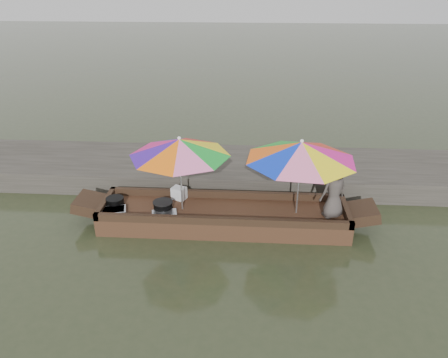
# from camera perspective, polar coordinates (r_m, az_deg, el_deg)

# --- Properties ---
(water) EXTENTS (80.00, 80.00, 0.00)m
(water) POSITION_cam_1_polar(r_m,az_deg,el_deg) (9.00, -0.04, -6.04)
(water) COLOR #2A331E
(water) RESTS_ON ground
(dock) EXTENTS (22.00, 2.20, 0.50)m
(dock) POSITION_cam_1_polar(r_m,az_deg,el_deg) (10.82, 0.75, 1.17)
(dock) COLOR #2D2B26
(dock) RESTS_ON ground
(boat_hull) EXTENTS (4.95, 1.20, 0.35)m
(boat_hull) POSITION_cam_1_polar(r_m,az_deg,el_deg) (8.91, -0.04, -5.08)
(boat_hull) COLOR #3C2518
(boat_hull) RESTS_ON water
(cooking_pot) EXTENTS (0.36, 0.36, 0.19)m
(cooking_pot) POSITION_cam_1_polar(r_m,az_deg,el_deg) (9.19, -14.03, -2.94)
(cooking_pot) COLOR black
(cooking_pot) RESTS_ON boat_hull
(tray_crayfish) EXTENTS (0.55, 0.44, 0.09)m
(tray_crayfish) POSITION_cam_1_polar(r_m,az_deg,el_deg) (8.96, -14.22, -4.10)
(tray_crayfish) COLOR silver
(tray_crayfish) RESTS_ON boat_hull
(tray_scallop) EXTENTS (0.54, 0.43, 0.06)m
(tray_scallop) POSITION_cam_1_polar(r_m,az_deg,el_deg) (8.69, -7.79, -4.60)
(tray_scallop) COLOR silver
(tray_scallop) RESTS_ON boat_hull
(charcoal_grill) EXTENTS (0.38, 0.38, 0.18)m
(charcoal_grill) POSITION_cam_1_polar(r_m,az_deg,el_deg) (8.86, -7.97, -3.55)
(charcoal_grill) COLOR black
(charcoal_grill) RESTS_ON boat_hull
(supply_bag) EXTENTS (0.34, 0.31, 0.26)m
(supply_bag) POSITION_cam_1_polar(r_m,az_deg,el_deg) (9.25, -5.90, -1.85)
(supply_bag) COLOR silver
(supply_bag) RESTS_ON boat_hull
(vendor) EXTENTS (0.65, 0.56, 1.12)m
(vendor) POSITION_cam_1_polar(r_m,az_deg,el_deg) (8.61, 14.18, -1.51)
(vendor) COLOR #423B38
(vendor) RESTS_ON boat_hull
(umbrella_bow) EXTENTS (2.03, 2.03, 1.55)m
(umbrella_bow) POSITION_cam_1_polar(r_m,az_deg,el_deg) (8.56, -5.66, 0.63)
(umbrella_bow) COLOR yellow
(umbrella_bow) RESTS_ON boat_hull
(umbrella_stern) EXTENTS (2.66, 2.66, 1.55)m
(umbrella_stern) POSITION_cam_1_polar(r_m,az_deg,el_deg) (8.50, 9.77, 0.19)
(umbrella_stern) COLOR red
(umbrella_stern) RESTS_ON boat_hull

